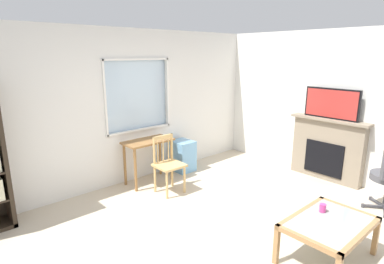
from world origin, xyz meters
The scene contains 10 objects.
ground centered at (0.00, 0.00, -0.01)m, with size 6.51×5.94×0.02m, color beige.
wall_back_with_window centered at (-0.03, 2.47, 1.25)m, with size 5.51×0.15×2.53m.
wall_right centered at (2.82, 0.00, 1.27)m, with size 0.12×5.14×2.53m, color silver.
desk_under_window centered at (0.26, 2.12, 0.60)m, with size 0.82×0.43×0.74m.
wooden_chair centered at (0.28, 1.60, 0.46)m, with size 0.43×0.41×0.90m.
plastic_drawer_unit centered at (1.05, 2.17, 0.28)m, with size 0.35×0.40×0.57m, color #72ADDB.
fireplace centered at (2.66, 0.21, 0.54)m, with size 0.26×1.30×1.08m.
tv centered at (2.64, 0.21, 1.33)m, with size 0.06×0.90×0.51m.
coffee_table centered at (0.51, -0.85, 0.38)m, with size 0.98×0.68×0.45m.
sippy_cup centered at (0.65, -0.70, 0.49)m, with size 0.07×0.07×0.09m, color #DB3D84.
Camera 1 is at (-2.50, -2.07, 2.14)m, focal length 29.20 mm.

